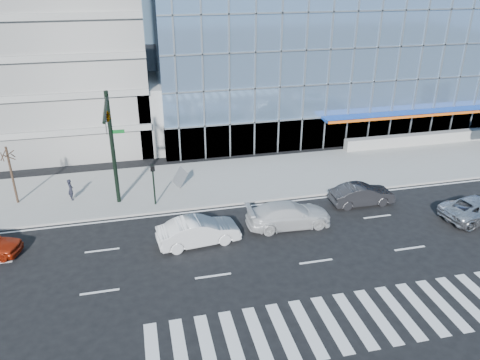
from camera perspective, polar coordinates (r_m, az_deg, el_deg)
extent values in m
plane|color=black|center=(30.72, 6.48, -5.71)|extent=(160.00, 160.00, 0.00)
cube|color=gray|center=(37.45, 2.48, 0.42)|extent=(120.00, 8.00, 0.15)
cube|color=#789CC8|center=(56.50, 11.83, 16.13)|extent=(42.00, 26.00, 15.00)
cube|color=gray|center=(52.20, -26.02, 16.37)|extent=(24.00, 24.00, 20.00)
cube|color=gray|center=(44.72, -8.46, 8.27)|extent=(6.00, 8.00, 6.00)
cylinder|color=black|center=(32.87, -15.25, 3.67)|extent=(0.28, 0.28, 8.00)
cylinder|color=black|center=(29.11, -16.11, 8.36)|extent=(0.18, 5.60, 0.18)
imported|color=black|center=(27.93, -16.04, 6.41)|extent=(0.18, 0.22, 1.10)
imported|color=black|center=(30.04, -15.93, 7.68)|extent=(0.48, 2.24, 0.90)
cube|color=#0C591E|center=(32.46, -14.69, 5.73)|extent=(0.90, 0.05, 0.25)
cylinder|color=black|center=(32.88, -10.46, -0.58)|extent=(0.12, 0.12, 3.00)
cube|color=black|center=(32.22, -10.62, 1.40)|extent=(0.30, 0.25, 0.35)
cylinder|color=#332319|center=(35.97, -26.04, 0.51)|extent=(0.16, 0.16, 4.20)
ellipsoid|color=#332319|center=(35.38, -26.54, 2.99)|extent=(1.10, 1.10, 0.90)
imported|color=silver|center=(35.01, 27.22, -3.10)|extent=(5.73, 3.18, 1.52)
imported|color=silver|center=(30.46, 5.95, -4.22)|extent=(5.56, 2.32, 1.61)
imported|color=silver|center=(28.57, -5.09, -6.25)|extent=(5.16, 2.28, 1.65)
imported|color=black|center=(34.09, 14.62, -1.73)|extent=(4.54, 1.59, 1.50)
imported|color=black|center=(35.42, -19.94, -1.09)|extent=(0.54, 0.67, 1.58)
cube|color=gray|center=(35.20, -7.34, 0.35)|extent=(1.41, 1.27, 1.84)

